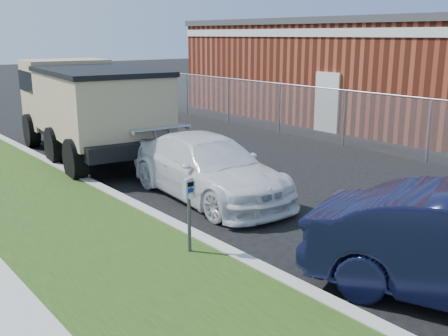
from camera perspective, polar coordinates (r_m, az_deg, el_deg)
ground at (r=10.77m, az=9.21°, el=-5.04°), size 120.00×120.00×0.00m
chainlink_fence at (r=19.48m, az=6.09°, el=7.55°), size 0.06×30.06×30.00m
brick_building at (r=24.57m, az=14.67°, el=10.59°), size 9.20×14.20×4.17m
parking_meter at (r=8.31m, az=-3.84°, el=-3.34°), size 0.18×0.12×1.25m
white_wagon at (r=11.60m, az=-1.79°, el=0.05°), size 2.17×4.78×1.36m
dump_truck at (r=16.25m, az=-14.73°, el=6.82°), size 3.51×7.27×2.74m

